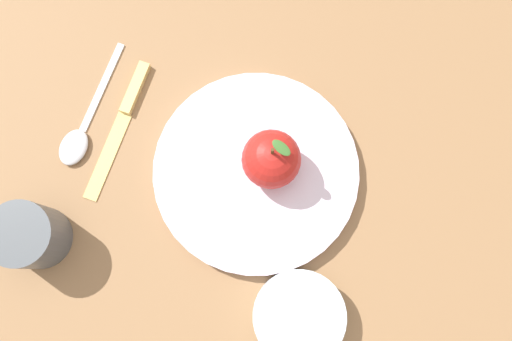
{
  "coord_description": "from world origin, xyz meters",
  "views": [
    {
      "loc": [
        -0.01,
        -0.14,
        0.66
      ],
      "look_at": [
        0.02,
        -0.02,
        0.02
      ],
      "focal_mm": 37.8,
      "sensor_mm": 36.0,
      "label": 1
    }
  ],
  "objects_px": {
    "cup": "(29,236)",
    "knife": "(123,117)",
    "dinner_plate": "(256,172)",
    "spoon": "(80,133)",
    "apple": "(271,159)",
    "side_bowl": "(299,316)"
  },
  "relations": [
    {
      "from": "dinner_plate",
      "to": "apple",
      "type": "xyz_separation_m",
      "value": [
        0.02,
        0.0,
        0.04
      ]
    },
    {
      "from": "apple",
      "to": "knife",
      "type": "relative_size",
      "value": 0.53
    },
    {
      "from": "dinner_plate",
      "to": "cup",
      "type": "relative_size",
      "value": 3.33
    },
    {
      "from": "apple",
      "to": "side_bowl",
      "type": "height_order",
      "value": "apple"
    },
    {
      "from": "cup",
      "to": "knife",
      "type": "height_order",
      "value": "cup"
    },
    {
      "from": "knife",
      "to": "cup",
      "type": "bearing_deg",
      "value": -138.69
    },
    {
      "from": "knife",
      "to": "dinner_plate",
      "type": "bearing_deg",
      "value": -40.44
    },
    {
      "from": "dinner_plate",
      "to": "apple",
      "type": "height_order",
      "value": "apple"
    },
    {
      "from": "apple",
      "to": "side_bowl",
      "type": "bearing_deg",
      "value": -97.19
    },
    {
      "from": "knife",
      "to": "spoon",
      "type": "xyz_separation_m",
      "value": [
        -0.06,
        -0.0,
        0.0
      ]
    },
    {
      "from": "dinner_plate",
      "to": "spoon",
      "type": "distance_m",
      "value": 0.23
    },
    {
      "from": "cup",
      "to": "knife",
      "type": "relative_size",
      "value": 0.47
    },
    {
      "from": "apple",
      "to": "knife",
      "type": "height_order",
      "value": "apple"
    },
    {
      "from": "side_bowl",
      "to": "spoon",
      "type": "xyz_separation_m",
      "value": [
        -0.19,
        0.29,
        -0.02
      ]
    },
    {
      "from": "side_bowl",
      "to": "apple",
      "type": "bearing_deg",
      "value": 82.81
    },
    {
      "from": "cup",
      "to": "knife",
      "type": "xyz_separation_m",
      "value": [
        0.13,
        0.12,
        -0.04
      ]
    },
    {
      "from": "apple",
      "to": "cup",
      "type": "xyz_separation_m",
      "value": [
        -0.29,
        0.0,
        -0.01
      ]
    },
    {
      "from": "apple",
      "to": "side_bowl",
      "type": "xyz_separation_m",
      "value": [
        -0.02,
        -0.18,
        -0.03
      ]
    },
    {
      "from": "apple",
      "to": "spoon",
      "type": "bearing_deg",
      "value": 152.36
    },
    {
      "from": "dinner_plate",
      "to": "side_bowl",
      "type": "xyz_separation_m",
      "value": [
        -0.0,
        -0.18,
        0.01
      ]
    },
    {
      "from": "dinner_plate",
      "to": "knife",
      "type": "xyz_separation_m",
      "value": [
        -0.14,
        0.12,
        -0.01
      ]
    },
    {
      "from": "apple",
      "to": "knife",
      "type": "distance_m",
      "value": 0.2
    }
  ]
}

